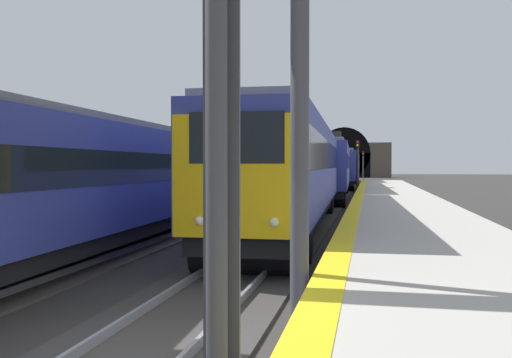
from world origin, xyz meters
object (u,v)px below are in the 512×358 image
object	(u,v)px
railway_signal_far	(363,163)
overhead_signal_gantry	(42,21)
train_main_approaching	(337,167)
train_adjacent_platform	(256,171)
railway_signal_mid	(358,162)
railway_signal_near	(217,61)
catenary_mast_near	(267,153)

from	to	relation	value
railway_signal_far	overhead_signal_gantry	xyz separation A→B (m)	(-92.97, 4.14, 1.89)
train_main_approaching	train_adjacent_platform	world-z (taller)	train_main_approaching
railway_signal_mid	overhead_signal_gantry	world-z (taller)	overhead_signal_gantry
train_main_approaching	railway_signal_far	bearing A→B (deg)	176.19
railway_signal_near	railway_signal_far	bearing A→B (deg)	-180.00
catenary_mast_near	overhead_signal_gantry	bearing A→B (deg)	-172.51
railway_signal_mid	railway_signal_far	size ratio (longest dim) A/B	0.97
railway_signal_near	railway_signal_mid	distance (m)	49.47
train_adjacent_platform	overhead_signal_gantry	xyz separation A→B (m)	(-28.11, -2.25, 2.72)
overhead_signal_gantry	train_main_approaching	bearing A→B (deg)	-2.90
overhead_signal_gantry	railway_signal_mid	bearing A→B (deg)	-5.24
railway_signal_near	train_adjacent_platform	bearing A→B (deg)	-168.83
train_main_approaching	catenary_mast_near	xyz separation A→B (m)	(24.61, 11.32, 1.91)
railway_signal_near	railway_signal_far	size ratio (longest dim) A/B	1.07
overhead_signal_gantry	catenary_mast_near	xyz separation A→B (m)	(69.03, 9.07, -0.58)
railway_signal_far	catenary_mast_near	world-z (taller)	catenary_mast_near
train_main_approaching	railway_signal_mid	size ratio (longest dim) A/B	16.85
train_main_approaching	railway_signal_mid	distance (m)	2.11
railway_signal_far	catenary_mast_near	bearing A→B (deg)	-28.90
railway_signal_near	overhead_signal_gantry	bearing A→B (deg)	-135.82
train_main_approaching	overhead_signal_gantry	xyz separation A→B (m)	(-44.42, 2.25, 2.49)
train_adjacent_platform	overhead_signal_gantry	bearing A→B (deg)	3.01
overhead_signal_gantry	railway_signal_near	bearing A→B (deg)	-135.82
train_main_approaching	train_adjacent_platform	distance (m)	16.92
train_main_approaching	railway_signal_near	world-z (taller)	railway_signal_near
train_main_approaching	railway_signal_far	xyz separation A→B (m)	(48.55, -1.89, 0.60)
railway_signal_mid	overhead_signal_gantry	bearing A→B (deg)	-5.24
railway_signal_far	train_adjacent_platform	bearing A→B (deg)	-5.63
railway_signal_mid	overhead_signal_gantry	distance (m)	45.44
train_adjacent_platform	railway_signal_mid	distance (m)	18.27
train_adjacent_platform	catenary_mast_near	xyz separation A→B (m)	(40.92, 6.82, 2.15)
railway_signal_near	overhead_signal_gantry	xyz separation A→B (m)	(4.26, 4.14, 1.60)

